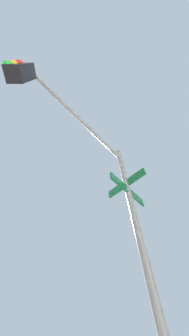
% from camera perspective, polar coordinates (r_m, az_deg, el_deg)
% --- Properties ---
extents(traffic_signal_near, '(2.66, 2.70, 5.46)m').
position_cam_1_polar(traffic_signal_near, '(3.09, -4.69, 7.52)').
color(traffic_signal_near, slate).
rests_on(traffic_signal_near, ground_plane).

